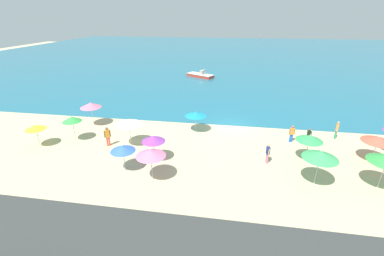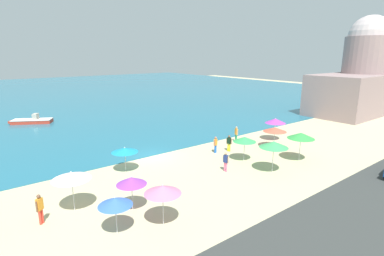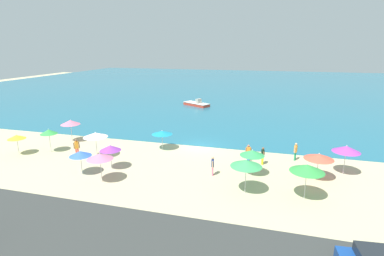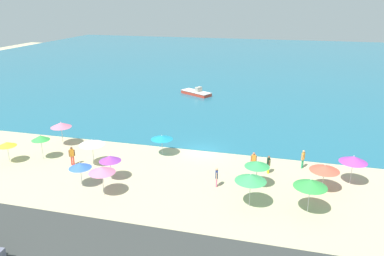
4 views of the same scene
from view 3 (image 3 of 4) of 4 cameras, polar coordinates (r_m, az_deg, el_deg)
ground_plane at (r=32.92m, az=1.52°, el=-3.53°), size 160.00×160.00×0.00m
sea at (r=86.24m, az=10.46°, el=7.96°), size 150.00×110.00×0.05m
coastal_road at (r=17.82m, az=-13.67°, el=-21.61°), size 80.00×8.00×0.06m
beach_umbrella_0 at (r=26.46m, az=23.02°, el=-5.02°), size 2.37×2.37×2.27m
beach_umbrella_1 at (r=34.70m, az=-30.44°, el=-1.48°), size 1.72×1.72×2.14m
beach_umbrella_2 at (r=27.36m, az=-15.31°, el=-3.68°), size 1.87×1.87×2.28m
beach_umbrella_3 at (r=22.66m, az=21.10°, el=-7.14°), size 2.41×2.41×2.70m
beach_umbrella_4 at (r=25.56m, az=11.41°, el=-4.66°), size 2.06×2.06×2.32m
beach_umbrella_5 at (r=30.54m, az=-17.92°, el=-1.26°), size 2.36×2.36×2.60m
beach_umbrella_6 at (r=24.91m, az=-17.15°, el=-5.18°), size 2.11×2.11×2.49m
beach_umbrella_7 at (r=22.35m, az=10.30°, el=-6.60°), size 2.34×2.34×2.70m
beach_umbrella_8 at (r=33.95m, az=-25.64°, el=-0.65°), size 1.72×1.72×2.48m
beach_umbrella_9 at (r=31.63m, az=-5.73°, el=-0.88°), size 2.19×2.19×2.09m
beach_umbrella_10 at (r=27.01m, az=-20.50°, el=-4.58°), size 1.85×1.85×2.17m
beach_umbrella_11 at (r=36.71m, az=-22.16°, el=1.01°), size 2.14×2.14×2.60m
beach_umbrella_12 at (r=28.40m, az=27.34°, el=-3.56°), size 2.28×2.28×2.60m
bather_0 at (r=29.01m, az=10.67°, el=-4.49°), size 0.54×0.32×1.66m
bather_1 at (r=25.50m, az=3.95°, el=-7.03°), size 0.28×0.56×1.68m
bather_2 at (r=30.33m, az=19.12°, el=-4.10°), size 0.32×0.54×1.76m
bather_3 at (r=28.48m, az=13.33°, el=-5.00°), size 0.32×0.55×1.67m
bather_4 at (r=31.70m, az=-21.11°, el=-3.38°), size 0.47×0.40×1.82m
skiff_nearshore at (r=55.29m, az=0.85°, el=4.61°), size 5.54×4.15×1.34m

